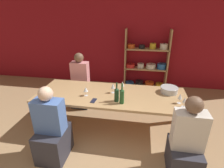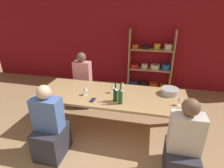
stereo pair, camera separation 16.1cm
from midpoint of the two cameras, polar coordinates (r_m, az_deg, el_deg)
The scene contains 16 objects.
wall_back_red at distance 5.08m, azimuth 4.99°, elevation 14.59°, with size 8.80×0.06×2.70m.
shelf_unit at distance 5.00m, azimuth 13.30°, elevation 5.45°, with size 1.18×0.30×1.64m.
dining_table at distance 3.12m, azimuth 1.07°, elevation -4.53°, with size 2.62×0.98×0.74m.
mixing_bowl at distance 3.25m, azimuth 19.74°, elevation -2.18°, with size 0.31×0.31×0.11m.
wine_bottle_green at distance 2.73m, azimuth 4.45°, elevation -3.92°, with size 0.07×0.07×0.34m.
wine_bottle_dark at distance 2.80m, azimuth 2.77°, elevation -3.36°, with size 0.08×0.08×0.33m.
wine_glass_red_a at distance 3.18m, azimuth -19.22°, elevation -1.34°, with size 0.08×0.08×0.17m.
wine_glass_red_b at distance 3.02m, azimuth -7.16°, elevation -1.62°, with size 0.08×0.08×0.16m.
wine_glass_white_a at distance 3.16m, azimuth 4.98°, elevation -0.15°, with size 0.06×0.06×0.18m.
wine_glass_white_b at distance 2.91m, azimuth 22.77°, elevation -4.39°, with size 0.06×0.06×0.17m.
wine_glass_white_c at distance 3.07m, azimuth 1.75°, elevation -0.75°, with size 0.07×0.07×0.18m.
wine_glass_red_c at distance 2.82m, azimuth 23.97°, elevation -5.53°, with size 0.07×0.07×0.17m.
cell_phone at distance 2.88m, azimuth -4.78°, elevation -5.27°, with size 0.08×0.16×0.01m.
person_near_a at distance 2.62m, azimuth 23.69°, elevation -19.07°, with size 0.40×0.50×1.18m.
person_far_a at distance 4.10m, azimuth -8.23°, elevation -0.67°, with size 0.38×0.47×1.25m.
person_near_b at distance 2.85m, azimuth -17.91°, elevation -14.38°, with size 0.41×0.51×1.18m.
Camera 2 is at (0.78, -1.12, 2.12)m, focal length 28.00 mm.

